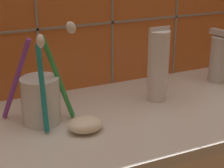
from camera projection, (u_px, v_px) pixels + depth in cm
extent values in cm
cube|color=silver|center=(139.00, 116.00, 72.81)|extent=(66.31, 32.97, 2.00)
cube|color=gray|center=(105.00, 23.00, 80.86)|extent=(76.31, 0.24, 0.50)
cube|color=gray|center=(36.00, 4.00, 73.19)|extent=(0.50, 0.24, 42.60)
cylinder|color=silver|center=(41.00, 100.00, 66.60)|extent=(6.89, 6.89, 8.51)
cylinder|color=green|center=(58.00, 78.00, 66.08)|extent=(5.65, 1.41, 15.80)
ellipsoid|color=white|center=(71.00, 28.00, 63.77)|extent=(2.37, 1.50, 2.60)
cylinder|color=purple|center=(16.00, 80.00, 66.16)|extent=(6.12, 4.63, 15.26)
cylinder|color=teal|center=(42.00, 88.00, 62.77)|extent=(1.10, 3.74, 14.89)
ellipsoid|color=white|center=(40.00, 41.00, 58.36)|extent=(1.41, 2.14, 2.48)
cylinder|color=white|center=(157.00, 94.00, 77.11)|extent=(3.60, 3.60, 2.62)
cylinder|color=white|center=(158.00, 60.00, 74.51)|extent=(4.24, 4.24, 11.92)
cube|color=silver|center=(160.00, 29.00, 72.24)|extent=(4.45, 0.36, 0.80)
cylinder|color=silver|center=(219.00, 59.00, 86.26)|extent=(4.57, 4.57, 10.52)
cube|color=silver|center=(222.00, 33.00, 84.03)|extent=(2.94, 6.16, 1.20)
ellipsoid|color=silver|center=(86.00, 125.00, 64.23)|extent=(6.16, 4.89, 2.58)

